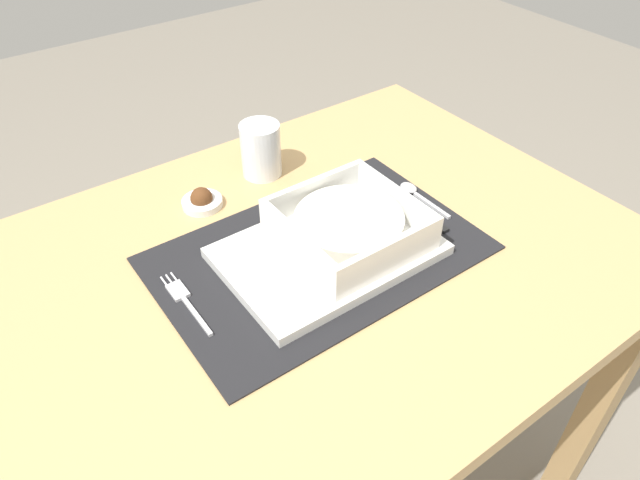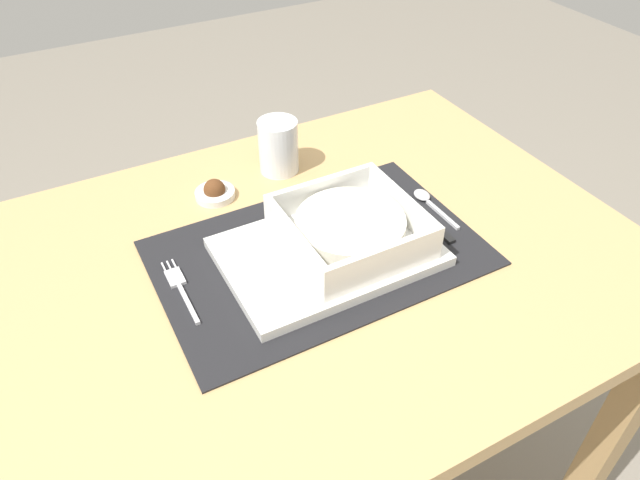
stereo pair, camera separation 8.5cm
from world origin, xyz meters
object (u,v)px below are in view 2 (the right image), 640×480
(fork, at_px, (179,285))
(spoon, at_px, (426,199))
(butter_knife, at_px, (430,222))
(drinking_glass, at_px, (279,149))
(dining_table, at_px, (311,305))
(porridge_bowl, at_px, (350,229))
(condiment_saucer, at_px, (215,192))

(fork, relative_size, spoon, 1.21)
(spoon, distance_m, butter_knife, 0.06)
(fork, height_order, drinking_glass, drinking_glass)
(fork, bearing_deg, dining_table, -8.10)
(porridge_bowl, xyz_separation_m, fork, (-0.25, 0.04, -0.04))
(dining_table, xyz_separation_m, fork, (-0.19, 0.03, 0.11))
(porridge_bowl, distance_m, fork, 0.26)
(porridge_bowl, bearing_deg, spoon, 14.20)
(fork, distance_m, condiment_saucer, 0.22)
(fork, relative_size, butter_knife, 1.05)
(porridge_bowl, distance_m, drinking_glass, 0.25)
(spoon, bearing_deg, porridge_bowl, -165.87)
(spoon, bearing_deg, butter_knife, -119.89)
(porridge_bowl, relative_size, spoon, 1.67)
(dining_table, distance_m, spoon, 0.26)
(drinking_glass, height_order, condiment_saucer, drinking_glass)
(spoon, xyz_separation_m, drinking_glass, (-0.17, 0.21, 0.03))
(condiment_saucer, bearing_deg, spoon, -30.99)
(porridge_bowl, relative_size, condiment_saucer, 2.85)
(spoon, xyz_separation_m, butter_knife, (-0.03, -0.05, -0.00))
(drinking_glass, xyz_separation_m, condiment_saucer, (-0.13, -0.02, -0.03))
(spoon, height_order, drinking_glass, drinking_glass)
(dining_table, height_order, spoon, spoon)
(porridge_bowl, distance_m, butter_knife, 0.15)
(spoon, height_order, butter_knife, spoon)
(dining_table, xyz_separation_m, condiment_saucer, (-0.07, 0.21, 0.11))
(butter_knife, bearing_deg, drinking_glass, 120.69)
(spoon, relative_size, drinking_glass, 1.19)
(porridge_bowl, bearing_deg, butter_knife, -2.92)
(fork, bearing_deg, porridge_bowl, -9.72)
(butter_knife, distance_m, drinking_glass, 0.30)
(spoon, distance_m, drinking_glass, 0.27)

